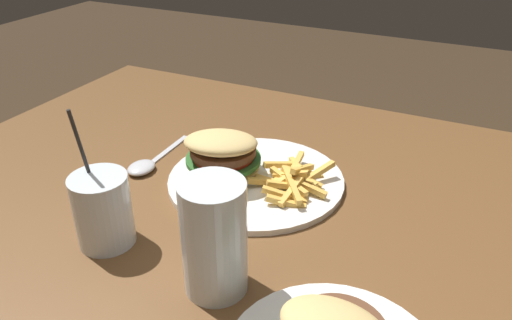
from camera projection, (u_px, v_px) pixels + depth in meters
meal_plate_near at (242, 167)px, 0.81m from camera, size 0.29×0.29×0.09m
beer_glass at (216, 241)px, 0.58m from camera, size 0.08×0.08×0.15m
juice_glass at (101, 214)px, 0.67m from camera, size 0.08×0.08×0.19m
spoon at (144, 166)px, 0.86m from camera, size 0.04×0.17×0.02m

